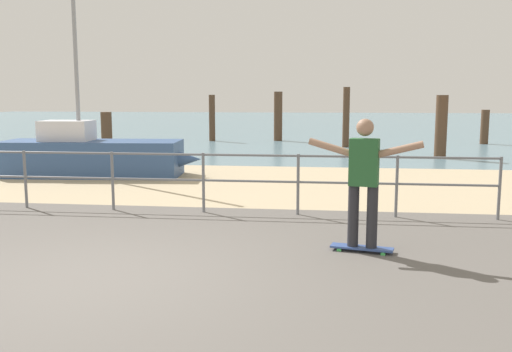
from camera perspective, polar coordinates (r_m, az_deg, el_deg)
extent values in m
cube|color=#605B56|center=(5.69, -19.03, -13.11)|extent=(24.00, 10.00, 0.04)
cube|color=tan|center=(13.13, -3.61, -0.68)|extent=(24.00, 6.00, 0.04)
cube|color=slate|center=(40.86, 3.67, 5.36)|extent=(72.00, 50.00, 0.04)
cylinder|color=slate|center=(10.85, -22.36, -0.36)|extent=(0.05, 0.05, 1.05)
cylinder|color=slate|center=(10.16, -14.34, -0.54)|extent=(0.05, 0.05, 1.05)
cylinder|color=slate|center=(9.69, -5.36, -0.74)|extent=(0.05, 0.05, 1.05)
cylinder|color=slate|center=(9.47, 4.28, -0.93)|extent=(0.05, 0.05, 1.05)
cylinder|color=slate|center=(9.54, 14.08, -1.09)|extent=(0.05, 0.05, 1.05)
cylinder|color=slate|center=(9.87, 23.48, -1.22)|extent=(0.05, 0.05, 1.05)
cylinder|color=slate|center=(9.83, -10.03, 2.21)|extent=(11.37, 0.04, 0.04)
cylinder|color=slate|center=(9.88, -9.96, -0.34)|extent=(11.37, 0.04, 0.04)
cube|color=#335184|center=(14.64, -16.30, 1.70)|extent=(4.49, 1.73, 0.90)
cone|color=#335184|center=(14.08, -7.80, 1.71)|extent=(1.16, 0.85, 0.77)
cylinder|color=gray|center=(14.71, -17.90, 13.05)|extent=(0.10, 0.10, 4.93)
cube|color=silver|center=(14.79, -18.62, 4.39)|extent=(1.27, 0.99, 0.50)
cube|color=#334C8C|center=(7.44, 10.68, -7.15)|extent=(0.82, 0.37, 0.02)
cylinder|color=#3FBF59|center=(7.42, 8.42, -7.47)|extent=(0.07, 0.04, 0.06)
cylinder|color=#3FBF59|center=(7.58, 8.66, -7.16)|extent=(0.07, 0.04, 0.06)
cylinder|color=#3FBF59|center=(7.34, 12.75, -7.77)|extent=(0.07, 0.04, 0.06)
cylinder|color=#3FBF59|center=(7.50, 12.90, -7.44)|extent=(0.07, 0.04, 0.06)
cylinder|color=#26262B|center=(7.36, 9.84, -4.00)|extent=(0.14, 0.14, 0.80)
cylinder|color=#26262B|center=(7.33, 11.70, -4.11)|extent=(0.14, 0.14, 0.80)
cube|color=#26592D|center=(7.23, 10.92, 1.38)|extent=(0.39, 0.27, 0.60)
sphere|color=#9E755B|center=(7.19, 11.01, 4.86)|extent=(0.22, 0.22, 0.22)
cylinder|color=#9E755B|center=(7.29, 7.49, 2.92)|extent=(0.56, 0.21, 0.23)
cylinder|color=#9E755B|center=(7.16, 14.48, 2.64)|extent=(0.56, 0.21, 0.23)
cylinder|color=#513826|center=(20.99, -14.92, 4.35)|extent=(0.39, 0.39, 1.42)
cylinder|color=#513826|center=(24.87, -4.48, 5.87)|extent=(0.27, 0.27, 2.04)
cylinder|color=#513826|center=(24.94, 2.26, 6.05)|extent=(0.37, 0.37, 2.18)
cylinder|color=#513826|center=(22.08, 9.13, 5.88)|extent=(0.26, 0.26, 2.33)
cylinder|color=#513826|center=(18.88, 18.27, 4.73)|extent=(0.37, 0.37, 2.03)
cylinder|color=#513826|center=(25.09, 22.19, 4.61)|extent=(0.33, 0.33, 1.43)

